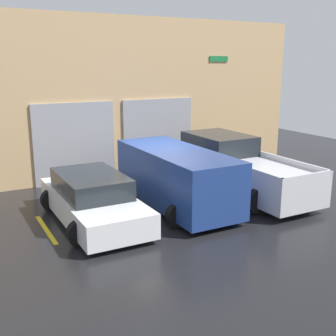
% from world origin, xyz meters
% --- Properties ---
extents(ground_plane, '(28.00, 28.00, 0.00)m').
position_xyz_m(ground_plane, '(0.00, 0.00, 0.00)').
color(ground_plane, black).
extents(shophouse_building, '(15.74, 0.68, 5.98)m').
position_xyz_m(shophouse_building, '(-0.00, 3.29, 2.95)').
color(shophouse_building, tan).
rests_on(shophouse_building, ground).
extents(pickup_truck, '(2.46, 5.50, 1.82)m').
position_xyz_m(pickup_truck, '(2.63, -0.81, 0.85)').
color(pickup_truck, silver).
rests_on(pickup_truck, ground).
extents(sedan_white, '(2.26, 4.62, 1.33)m').
position_xyz_m(sedan_white, '(-2.63, -1.09, 0.62)').
color(sedan_white, white).
rests_on(sedan_white, ground).
extents(sedan_side, '(2.25, 4.83, 1.76)m').
position_xyz_m(sedan_side, '(0.00, -1.12, 0.95)').
color(sedan_side, navy).
rests_on(sedan_side, ground).
extents(parking_stripe_far_left, '(0.12, 2.20, 0.01)m').
position_xyz_m(parking_stripe_far_left, '(-3.94, -1.13, 0.00)').
color(parking_stripe_far_left, gold).
rests_on(parking_stripe_far_left, ground).
extents(parking_stripe_left, '(0.12, 2.20, 0.01)m').
position_xyz_m(parking_stripe_left, '(-1.31, -1.13, 0.00)').
color(parking_stripe_left, gold).
rests_on(parking_stripe_left, ground).
extents(parking_stripe_centre, '(0.12, 2.20, 0.01)m').
position_xyz_m(parking_stripe_centre, '(1.31, -1.13, 0.00)').
color(parking_stripe_centre, gold).
rests_on(parking_stripe_centre, ground).
extents(parking_stripe_right, '(0.12, 2.20, 0.01)m').
position_xyz_m(parking_stripe_right, '(3.94, -1.13, 0.00)').
color(parking_stripe_right, gold).
rests_on(parking_stripe_right, ground).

